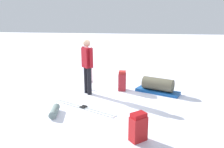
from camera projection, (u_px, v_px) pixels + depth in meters
ground_plane at (112, 96)px, 6.32m from camera, size 80.00×80.00×0.00m
skier_standing at (87, 64)px, 6.34m from camera, size 0.45×0.41×1.70m
ski_pair_near at (84, 107)px, 5.43m from camera, size 1.91×0.85×0.05m
backpack_large_dark at (122, 81)px, 6.82m from camera, size 0.27×0.34×0.65m
backpack_bright at (138, 127)px, 3.87m from camera, size 0.36×0.37×0.56m
ski_poles_planted_near at (90, 63)px, 7.58m from camera, size 0.16×0.10×1.33m
gear_sled at (158, 86)px, 6.58m from camera, size 1.44×0.86×0.49m
sleeping_mat_rolled at (55, 111)px, 5.02m from camera, size 0.34×0.58×0.18m
thermos_bottle at (87, 85)px, 6.99m from camera, size 0.07×0.07×0.26m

